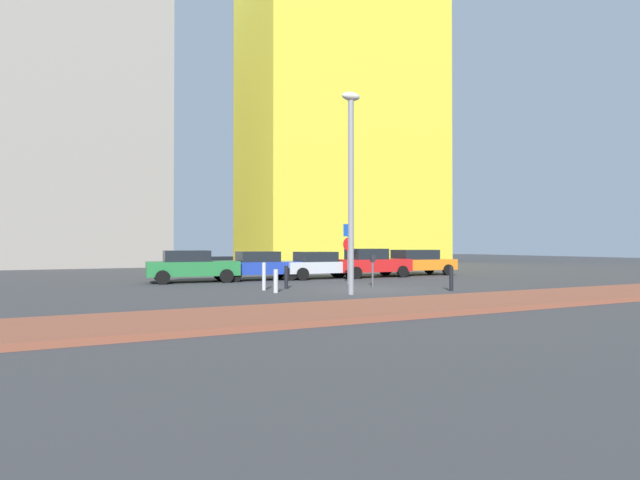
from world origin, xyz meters
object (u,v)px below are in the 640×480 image
(parked_car_red, at_px, (370,263))
(traffic_bollard_near, at_px, (276,281))
(parked_car_green, at_px, (191,266))
(parked_car_silver, at_px, (319,265))
(traffic_bollard_edge, at_px, (264,276))
(traffic_bollard_mid, at_px, (451,279))
(parking_sign_post, at_px, (349,246))
(street_lamp, at_px, (351,176))
(traffic_bollard_far, at_px, (286,277))
(parked_car_blue, at_px, (258,265))
(parked_car_orange, at_px, (416,262))
(parking_meter, at_px, (373,266))

(parked_car_red, height_order, traffic_bollard_near, parked_car_red)
(parked_car_green, relative_size, parked_car_red, 1.01)
(parked_car_silver, bearing_deg, traffic_bollard_edge, -133.26)
(traffic_bollard_mid, bearing_deg, parked_car_green, 133.00)
(parked_car_silver, distance_m, parking_sign_post, 4.15)
(parked_car_red, distance_m, street_lamp, 10.22)
(parked_car_silver, distance_m, traffic_bollard_far, 6.17)
(parked_car_green, xyz_separation_m, parked_car_red, (9.59, -0.51, 0.01))
(parked_car_blue, xyz_separation_m, parked_car_orange, (9.75, -0.04, 0.03))
(parked_car_red, distance_m, traffic_bollard_edge, 9.21)
(parking_sign_post, bearing_deg, parked_car_red, 47.85)
(parked_car_green, relative_size, traffic_bollard_far, 4.64)
(parking_sign_post, bearing_deg, parked_car_silver, 84.09)
(traffic_bollard_mid, distance_m, traffic_bollard_far, 6.48)
(parked_car_silver, distance_m, parked_car_orange, 6.49)
(parked_car_orange, bearing_deg, parked_car_silver, -177.91)
(parked_car_silver, relative_size, traffic_bollard_mid, 4.32)
(street_lamp, xyz_separation_m, traffic_bollard_far, (-1.22, 3.17, -3.77))
(parking_meter, height_order, traffic_bollard_near, parking_meter)
(parked_car_orange, relative_size, traffic_bollard_edge, 4.23)
(parking_meter, relative_size, traffic_bollard_mid, 1.42)
(parked_car_blue, height_order, traffic_bollard_far, parked_car_blue)
(parking_sign_post, height_order, traffic_bollard_mid, parking_sign_post)
(parked_car_green, distance_m, parked_car_blue, 3.31)
(traffic_bollard_near, xyz_separation_m, traffic_bollard_edge, (-0.05, 1.19, 0.11))
(parking_sign_post, distance_m, traffic_bollard_far, 3.69)
(parked_car_red, distance_m, traffic_bollard_near, 9.85)
(parking_sign_post, height_order, traffic_bollard_edge, parking_sign_post)
(parked_car_green, bearing_deg, traffic_bollard_far, -61.64)
(parked_car_blue, distance_m, parking_meter, 6.75)
(parked_car_silver, relative_size, traffic_bollard_edge, 3.80)
(parked_car_silver, relative_size, parked_car_red, 0.95)
(parked_car_blue, bearing_deg, parking_meter, -63.34)
(parked_car_green, relative_size, parking_meter, 3.20)
(parked_car_orange, relative_size, street_lamp, 0.63)
(parked_car_silver, height_order, parked_car_red, parked_car_red)
(parked_car_silver, bearing_deg, traffic_bollard_far, -127.67)
(parked_car_green, distance_m, parked_car_red, 9.61)
(parking_sign_post, relative_size, traffic_bollard_edge, 2.53)
(parked_car_silver, distance_m, traffic_bollard_edge, 6.98)
(parked_car_silver, xyz_separation_m, parked_car_orange, (6.49, 0.24, 0.05))
(parked_car_red, distance_m, traffic_bollard_mid, 8.39)
(traffic_bollard_far, bearing_deg, parking_meter, -13.83)
(parked_car_red, xyz_separation_m, street_lamp, (-5.57, -7.84, 3.44))
(parked_car_green, distance_m, parking_meter, 8.77)
(parked_car_orange, bearing_deg, parked_car_blue, 179.76)
(traffic_bollard_far, bearing_deg, parked_car_silver, 52.33)
(parked_car_blue, bearing_deg, street_lamp, -85.10)
(parking_meter, relative_size, traffic_bollard_near, 1.56)
(parking_sign_post, bearing_deg, street_lamp, -117.79)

